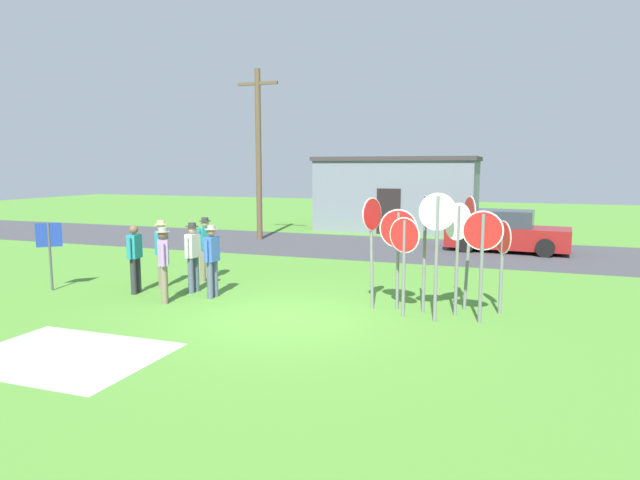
# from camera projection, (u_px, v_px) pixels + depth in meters

# --- Properties ---
(ground_plane) EXTENTS (80.00, 80.00, 0.00)m
(ground_plane) POSITION_uv_depth(u_px,v_px,m) (279.00, 319.00, 11.24)
(ground_plane) COLOR #518E33
(street_asphalt) EXTENTS (60.00, 6.40, 0.01)m
(street_asphalt) POSITION_uv_depth(u_px,v_px,m) (390.00, 248.00, 21.02)
(street_asphalt) COLOR #424247
(street_asphalt) RESTS_ON ground
(concrete_path) EXTENTS (3.20, 2.40, 0.01)m
(concrete_path) POSITION_uv_depth(u_px,v_px,m) (64.00, 355.00, 9.07)
(concrete_path) COLOR #ADAAA3
(concrete_path) RESTS_ON ground
(building_background) EXTENTS (7.67, 4.38, 3.56)m
(building_background) POSITION_uv_depth(u_px,v_px,m) (398.00, 193.00, 27.01)
(building_background) COLOR slate
(building_background) RESTS_ON ground
(utility_pole) EXTENTS (1.80, 0.24, 7.11)m
(utility_pole) POSITION_uv_depth(u_px,v_px,m) (259.00, 151.00, 23.06)
(utility_pole) COLOR brown
(utility_pole) RESTS_ON ground
(parked_car_on_street) EXTENTS (4.43, 2.27, 1.51)m
(parked_car_on_street) POSITION_uv_depth(u_px,v_px,m) (506.00, 233.00, 20.16)
(parked_car_on_street) COLOR maroon
(parked_car_on_street) RESTS_ON ground
(stop_sign_nearest) EXTENTS (0.17, 0.60, 2.51)m
(stop_sign_nearest) POSITION_uv_depth(u_px,v_px,m) (425.00, 236.00, 11.52)
(stop_sign_nearest) COLOR slate
(stop_sign_nearest) RESTS_ON ground
(stop_sign_leaning_right) EXTENTS (0.27, 0.69, 2.44)m
(stop_sign_leaning_right) POSITION_uv_depth(u_px,v_px,m) (372.00, 234.00, 11.88)
(stop_sign_leaning_right) COLOR slate
(stop_sign_leaning_right) RESTS_ON ground
(stop_sign_center_cluster) EXTENTS (0.34, 0.75, 2.49)m
(stop_sign_center_cluster) POSITION_uv_depth(u_px,v_px,m) (469.00, 232.00, 11.76)
(stop_sign_center_cluster) COLOR slate
(stop_sign_center_cluster) RESTS_ON ground
(stop_sign_far_back) EXTENTS (0.34, 0.62, 2.00)m
(stop_sign_far_back) POSITION_uv_depth(u_px,v_px,m) (502.00, 251.00, 11.44)
(stop_sign_far_back) COLOR slate
(stop_sign_far_back) RESTS_ON ground
(stop_sign_rear_right) EXTENTS (0.85, 0.08, 2.20)m
(stop_sign_rear_right) POSITION_uv_depth(u_px,v_px,m) (398.00, 241.00, 11.81)
(stop_sign_rear_right) COLOR slate
(stop_sign_rear_right) RESTS_ON ground
(stop_sign_low_front) EXTENTS (0.68, 0.31, 2.08)m
(stop_sign_low_front) POSITION_uv_depth(u_px,v_px,m) (404.00, 249.00, 11.23)
(stop_sign_low_front) COLOR slate
(stop_sign_low_front) RESTS_ON ground
(stop_sign_tallest) EXTENTS (0.48, 0.63, 2.37)m
(stop_sign_tallest) POSITION_uv_depth(u_px,v_px,m) (458.00, 239.00, 11.27)
(stop_sign_tallest) COLOR slate
(stop_sign_tallest) RESTS_ON ground
(stop_sign_rear_left) EXTENTS (0.70, 0.28, 2.59)m
(stop_sign_rear_left) POSITION_uv_depth(u_px,v_px,m) (437.00, 235.00, 10.83)
(stop_sign_rear_left) COLOR slate
(stop_sign_rear_left) RESTS_ON ground
(stop_sign_leaning_left) EXTENTS (0.79, 0.18, 2.26)m
(stop_sign_leaning_left) POSITION_uv_depth(u_px,v_px,m) (482.00, 247.00, 10.72)
(stop_sign_leaning_left) COLOR slate
(stop_sign_leaning_left) RESTS_ON ground
(person_on_left) EXTENTS (0.37, 0.50, 1.74)m
(person_on_left) POSITION_uv_depth(u_px,v_px,m) (164.00, 260.00, 12.45)
(person_on_left) COLOR #7A6B56
(person_on_left) RESTS_ON ground
(person_in_blue) EXTENTS (0.31, 0.56, 1.74)m
(person_in_blue) POSITION_uv_depth(u_px,v_px,m) (162.00, 250.00, 14.02)
(person_in_blue) COLOR #7A6B56
(person_in_blue) RESTS_ON ground
(person_in_teal) EXTENTS (0.32, 0.57, 1.74)m
(person_in_teal) POSITION_uv_depth(u_px,v_px,m) (193.00, 253.00, 13.51)
(person_in_teal) COLOR #4C5670
(person_in_teal) RESTS_ON ground
(person_with_sunhat) EXTENTS (0.32, 0.55, 1.74)m
(person_with_sunhat) POSITION_uv_depth(u_px,v_px,m) (206.00, 245.00, 14.87)
(person_with_sunhat) COLOR #7A6B56
(person_with_sunhat) RESTS_ON ground
(person_near_signs) EXTENTS (0.27, 0.57, 1.69)m
(person_near_signs) POSITION_uv_depth(u_px,v_px,m) (135.00, 255.00, 13.39)
(person_near_signs) COLOR #2D2D33
(person_near_signs) RESTS_ON ground
(person_holding_notes) EXTENTS (0.32, 0.57, 1.74)m
(person_holding_notes) POSITION_uv_depth(u_px,v_px,m) (212.00, 257.00, 12.95)
(person_holding_notes) COLOR #4C5670
(person_holding_notes) RESTS_ON ground
(info_panel_leftmost) EXTENTS (0.46, 0.42, 1.71)m
(info_panel_leftmost) POSITION_uv_depth(u_px,v_px,m) (49.00, 244.00, 13.69)
(info_panel_leftmost) COLOR #4C4C51
(info_panel_leftmost) RESTS_ON ground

